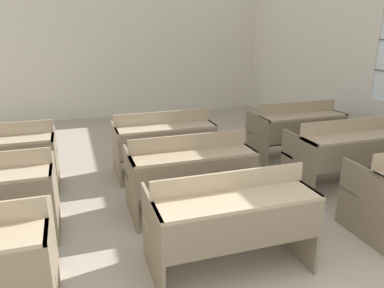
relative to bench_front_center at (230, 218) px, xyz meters
The scene contains 7 objects.
wall_back 5.99m from the bench_front_center, 91.09° to the left, with size 6.65×0.06×3.08m.
wall_right_with_window 4.13m from the bench_front_center, 37.10° to the left, with size 0.06×7.07×3.08m.
bench_front_center is the anchor object (origin of this frame).
bench_second_center 1.09m from the bench_front_center, 89.78° to the left, with size 1.31×0.72×0.87m.
bench_second_right 2.33m from the bench_front_center, 28.62° to the left, with size 1.31×0.72×0.87m.
bench_third_center 2.23m from the bench_front_center, 90.06° to the left, with size 1.31×0.72×0.87m.
bench_third_right 3.04m from the bench_front_center, 47.15° to the left, with size 1.31×0.72×0.87m.
Camera 1 is at (-1.03, -1.28, 1.98)m, focal length 35.00 mm.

